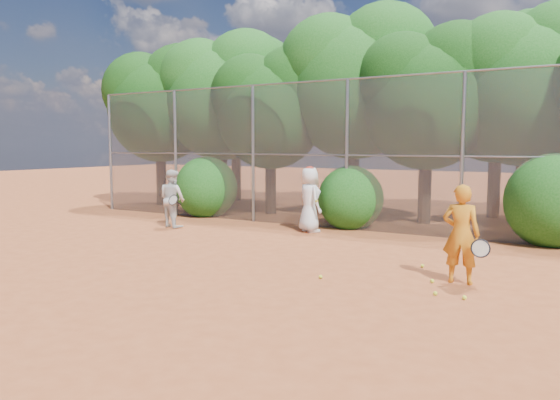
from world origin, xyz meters
The scene contains 23 objects.
ground centered at (0.00, 0.00, 0.00)m, with size 80.00×80.00×0.00m, color #A24B24.
fence_back centered at (-0.12, 6.00, 2.05)m, with size 20.05×0.09×4.03m.
tree_0 centered at (-9.44, 8.04, 3.93)m, with size 4.38×3.81×6.00m.
tree_1 centered at (-6.94, 8.54, 4.16)m, with size 4.64×4.03×6.35m.
tree_2 centered at (-4.45, 7.83, 3.58)m, with size 3.99×3.47×5.47m.
tree_3 centered at (-1.94, 8.84, 4.40)m, with size 4.89×4.26×6.70m.
tree_4 centered at (0.55, 8.24, 3.76)m, with size 4.19×3.64×5.73m.
tree_5 centered at (3.06, 9.04, 4.05)m, with size 4.51×3.92×6.17m.
tree_9 centered at (-7.94, 10.84, 4.34)m, with size 4.83×4.20×6.62m.
tree_10 centered at (-2.93, 11.05, 4.63)m, with size 5.15×4.48×7.06m.
tree_11 centered at (2.06, 10.64, 4.16)m, with size 4.64×4.03×6.35m.
bush_0 centered at (-6.00, 6.30, 1.00)m, with size 2.00×2.00×2.00m, color #154F13.
bush_1 centered at (-1.00, 6.30, 0.90)m, with size 1.80×1.80×1.80m, color #154F13.
bush_2 centered at (4.00, 6.30, 1.10)m, with size 2.20×2.20×2.20m, color #154F13.
player_yellow centered at (2.97, 1.63, 0.82)m, with size 0.83×0.52×1.64m.
player_teen centered at (-1.64, 5.10, 0.86)m, with size 0.99×0.92×1.73m.
player_white centered at (-5.29, 3.89, 0.80)m, with size 0.89×0.75×1.60m.
ball_0 centered at (2.58, 1.40, 0.03)m, with size 0.07×0.07×0.07m, color #CDDD28.
ball_1 centered at (2.11, 2.44, 0.03)m, with size 0.07×0.07×0.07m, color #CDDD28.
ball_2 centered at (3.25, 0.66, 0.03)m, with size 0.07×0.07×0.07m, color #CDDD28.
ball_3 centered at (2.82, 0.67, 0.03)m, with size 0.07×0.07×0.07m, color #CDDD28.
ball_4 centered at (0.86, 0.72, 0.03)m, with size 0.07×0.07×0.07m, color #CDDD28.
ball_5 centered at (2.77, 4.69, 0.03)m, with size 0.07×0.07×0.07m, color #CDDD28.
Camera 1 is at (4.91, -7.48, 2.28)m, focal length 35.00 mm.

